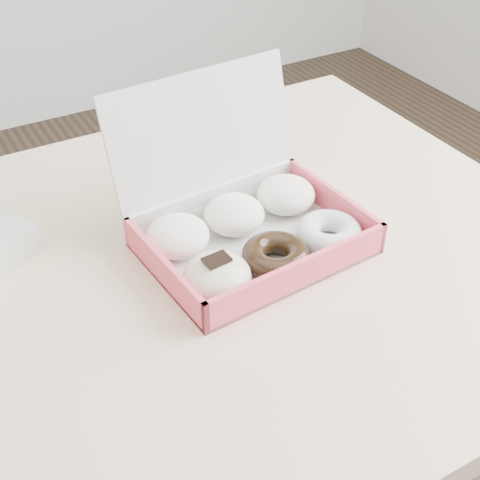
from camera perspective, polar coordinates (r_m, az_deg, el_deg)
table at (r=0.91m, az=-8.88°, el=-7.46°), size 1.20×0.80×0.75m
donut_box at (r=0.89m, az=0.45°, el=1.34°), size 0.30×0.27×0.20m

